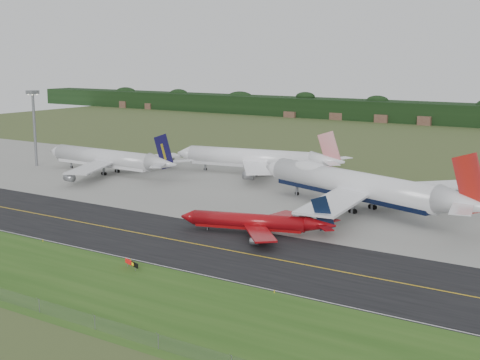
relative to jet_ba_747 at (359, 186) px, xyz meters
name	(u,v)px	position (x,y,z in m)	size (l,w,h in m)	color
ground	(195,237)	(-19.48, -44.06, -6.41)	(600.00, 600.00, 0.00)	#394922
grass_verge	(75,282)	(-19.48, -79.06, -6.41)	(400.00, 30.00, 0.01)	#254C16
taxiway	(183,242)	(-19.48, -48.06, -6.40)	(400.00, 32.00, 0.02)	black
apron	(304,197)	(-19.48, 6.94, -6.40)	(400.00, 78.00, 0.01)	gray
taxiway_centreline	(183,242)	(-19.48, -48.06, -6.38)	(400.00, 0.40, 0.00)	gold
taxiway_edge_line	(135,260)	(-19.48, -63.56, -6.38)	(400.00, 0.25, 0.00)	silver
perimeter_fence	(14,298)	(-19.48, -92.06, -5.31)	(320.00, 0.10, 320.00)	slate
jet_ba_747	(359,186)	(0.00, 0.00, 0.00)	(72.87, 58.76, 18.84)	white
jet_red_737	(257,222)	(-9.60, -33.97, -3.74)	(35.07, 27.90, 9.67)	maroon
jet_navy_gold	(110,159)	(-91.54, 4.35, -1.41)	(58.88, 51.40, 15.22)	silver
jet_star_tail	(258,159)	(-49.18, 30.43, -1.15)	(59.66, 49.27, 15.78)	white
floodlight_mast	(34,114)	(-125.47, 1.77, 12.24)	(3.36, 3.36, 27.08)	slate
taxiway_sign	(132,263)	(-16.13, -68.09, -5.31)	(4.47, 1.70, 1.56)	slate
edge_marker_left	(43,240)	(-44.81, -64.56, -6.16)	(0.16, 0.16, 0.50)	yellow
edge_marker_center	(130,260)	(-19.67, -64.56, -6.16)	(0.16, 0.16, 0.50)	yellow
edge_marker_right	(274,292)	(12.73, -64.56, -6.16)	(0.16, 0.16, 0.50)	yellow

